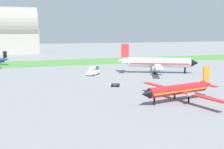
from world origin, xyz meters
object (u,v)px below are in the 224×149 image
object	(u,v)px
airplane_foreground_turboprop	(179,89)
baggage_cart_near_gate	(115,85)
airplane_midfield_jet	(157,63)
fuel_truck_midfield	(93,71)

from	to	relation	value
airplane_foreground_turboprop	baggage_cart_near_gate	world-z (taller)	airplane_foreground_turboprop
airplane_foreground_turboprop	airplane_midfield_jet	bearing A→B (deg)	-123.10
airplane_foreground_turboprop	fuel_truck_midfield	world-z (taller)	airplane_foreground_turboprop
baggage_cart_near_gate	fuel_truck_midfield	world-z (taller)	fuel_truck_midfield
airplane_foreground_turboprop	airplane_midfield_jet	xyz separation A→B (m)	(16.40, 41.41, 1.24)
airplane_midfield_jet	baggage_cart_near_gate	distance (m)	31.92
baggage_cart_near_gate	airplane_midfield_jet	bearing A→B (deg)	-113.02
airplane_foreground_turboprop	baggage_cart_near_gate	bearing A→B (deg)	-80.80
airplane_midfield_jet	fuel_truck_midfield	distance (m)	24.82
airplane_midfield_jet	fuel_truck_midfield	bearing A→B (deg)	-162.36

